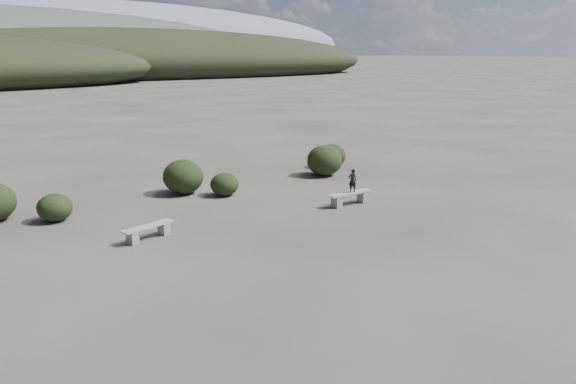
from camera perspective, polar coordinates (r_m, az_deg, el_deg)
ground at (r=14.41m, az=7.10°, el=-7.19°), size 1200.00×1200.00×0.00m
bench_left at (r=16.48m, az=-13.99°, el=-3.85°), size 1.66×0.75×0.41m
bench_right at (r=19.66m, az=6.31°, el=-0.54°), size 1.80×0.39×0.45m
seated_person at (r=19.58m, az=6.56°, el=1.17°), size 0.34×0.27×0.82m
shrub_a at (r=19.09m, az=-22.62°, el=-1.47°), size 1.08×1.08×0.89m
shrub_b at (r=21.38m, az=-10.60°, el=1.54°), size 1.51×1.51×1.30m
shrub_c at (r=20.91m, az=-6.46°, el=0.78°), size 1.07×1.07×0.85m
shrub_d at (r=24.18m, az=3.71°, el=3.21°), size 1.51×1.51×1.32m
shrub_e at (r=25.94m, az=4.47°, el=3.68°), size 1.31×1.31×1.09m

